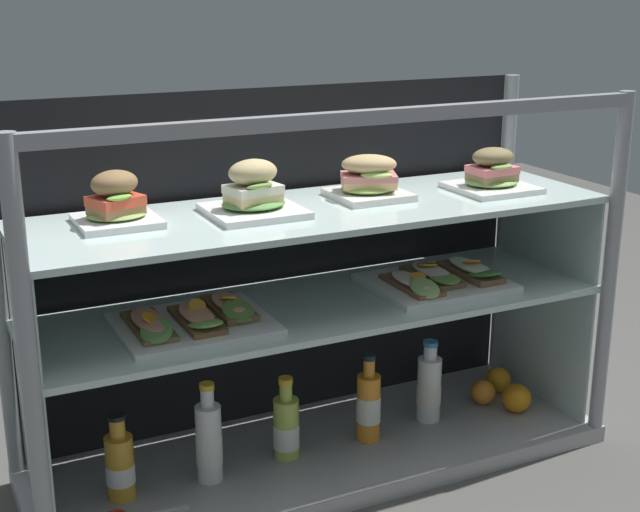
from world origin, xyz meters
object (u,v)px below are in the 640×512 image
(open_sandwich_tray_left_of_center, at_px, (194,319))
(juice_bottle_near_post, at_px, (429,388))
(orange_fruit_beside_bottles, at_px, (483,392))
(orange_fruit_rolled_forward, at_px, (498,380))
(orange_fruit_near_left_post, at_px, (516,398))
(juice_bottle_back_left, at_px, (209,442))
(open_sandwich_tray_right_of_center, at_px, (439,279))
(juice_bottle_front_second, at_px, (286,427))
(plated_roll_sandwich_near_left_corner, at_px, (116,204))
(plated_roll_sandwich_right_of_center, at_px, (369,181))
(plated_roll_sandwich_far_left, at_px, (253,195))
(plated_roll_sandwich_mid_left, at_px, (492,175))
(juice_bottle_front_right_end, at_px, (369,406))
(juice_bottle_front_fourth, at_px, (120,465))

(open_sandwich_tray_left_of_center, bearing_deg, juice_bottle_near_post, 2.27)
(orange_fruit_beside_bottles, xyz_separation_m, orange_fruit_rolled_forward, (0.09, 0.05, 0.00))
(open_sandwich_tray_left_of_center, xyz_separation_m, orange_fruit_beside_bottles, (0.84, 0.04, -0.37))
(open_sandwich_tray_left_of_center, relative_size, orange_fruit_near_left_post, 4.30)
(juice_bottle_back_left, bearing_deg, juice_bottle_near_post, 3.07)
(open_sandwich_tray_left_of_center, bearing_deg, orange_fruit_rolled_forward, 5.16)
(open_sandwich_tray_right_of_center, xyz_separation_m, juice_bottle_front_second, (-0.42, 0.02, -0.33))
(juice_bottle_near_post, bearing_deg, juice_bottle_back_left, -176.93)
(plated_roll_sandwich_near_left_corner, height_order, open_sandwich_tray_left_of_center, plated_roll_sandwich_near_left_corner)
(plated_roll_sandwich_near_left_corner, xyz_separation_m, open_sandwich_tray_left_of_center, (0.14, -0.08, -0.26))
(plated_roll_sandwich_right_of_center, bearing_deg, plated_roll_sandwich_near_left_corner, 178.27)
(plated_roll_sandwich_right_of_center, bearing_deg, orange_fruit_near_left_post, -13.55)
(open_sandwich_tray_left_of_center, distance_m, orange_fruit_rolled_forward, 1.00)
(plated_roll_sandwich_far_left, relative_size, juice_bottle_back_left, 0.84)
(plated_roll_sandwich_mid_left, height_order, juice_bottle_near_post, plated_roll_sandwich_mid_left)
(plated_roll_sandwich_near_left_corner, height_order, juice_bottle_front_right_end, plated_roll_sandwich_near_left_corner)
(juice_bottle_front_right_end, distance_m, orange_fruit_near_left_post, 0.45)
(orange_fruit_beside_bottles, xyz_separation_m, orange_fruit_near_left_post, (0.05, -0.08, 0.01))
(open_sandwich_tray_right_of_center, relative_size, juice_bottle_front_fourth, 1.64)
(plated_roll_sandwich_right_of_center, height_order, orange_fruit_rolled_forward, plated_roll_sandwich_right_of_center)
(plated_roll_sandwich_mid_left, relative_size, orange_fruit_beside_bottles, 2.83)
(juice_bottle_front_second, distance_m, juice_bottle_front_right_end, 0.23)
(plated_roll_sandwich_mid_left, xyz_separation_m, orange_fruit_beside_bottles, (0.04, 0.04, -0.63))
(plated_roll_sandwich_near_left_corner, xyz_separation_m, juice_bottle_back_left, (0.16, -0.08, -0.57))
(open_sandwich_tray_left_of_center, bearing_deg, open_sandwich_tray_right_of_center, -0.37)
(plated_roll_sandwich_near_left_corner, relative_size, orange_fruit_near_left_post, 2.20)
(plated_roll_sandwich_mid_left, distance_m, juice_bottle_front_second, 0.82)
(juice_bottle_back_left, bearing_deg, orange_fruit_beside_bottles, 3.18)
(plated_roll_sandwich_far_left, relative_size, orange_fruit_near_left_post, 2.63)
(open_sandwich_tray_right_of_center, bearing_deg, open_sandwich_tray_left_of_center, 179.63)
(plated_roll_sandwich_far_left, xyz_separation_m, juice_bottle_front_fourth, (-0.35, -0.02, -0.59))
(plated_roll_sandwich_mid_left, relative_size, juice_bottle_near_post, 0.86)
(plated_roll_sandwich_near_left_corner, height_order, juice_bottle_near_post, plated_roll_sandwich_near_left_corner)
(juice_bottle_front_fourth, distance_m, juice_bottle_near_post, 0.84)
(plated_roll_sandwich_near_left_corner, bearing_deg, plated_roll_sandwich_far_left, -8.90)
(juice_bottle_front_fourth, bearing_deg, plated_roll_sandwich_right_of_center, 4.48)
(orange_fruit_rolled_forward, bearing_deg, juice_bottle_back_left, -174.22)
(juice_bottle_front_right_end, bearing_deg, open_sandwich_tray_right_of_center, -1.08)
(plated_roll_sandwich_near_left_corner, height_order, plated_roll_sandwich_far_left, plated_roll_sandwich_far_left)
(plated_roll_sandwich_mid_left, height_order, juice_bottle_front_right_end, plated_roll_sandwich_mid_left)
(orange_fruit_beside_bottles, bearing_deg, plated_roll_sandwich_mid_left, -135.68)
(juice_bottle_front_second, bearing_deg, plated_roll_sandwich_right_of_center, 10.32)
(plated_roll_sandwich_right_of_center, xyz_separation_m, orange_fruit_near_left_post, (0.42, -0.10, -0.63))
(juice_bottle_front_second, relative_size, orange_fruit_beside_bottles, 3.07)
(open_sandwich_tray_right_of_center, bearing_deg, orange_fruit_beside_bottles, 12.43)
(plated_roll_sandwich_far_left, height_order, juice_bottle_near_post, plated_roll_sandwich_far_left)
(open_sandwich_tray_left_of_center, xyz_separation_m, orange_fruit_rolled_forward, (0.93, 0.08, -0.37))
(open_sandwich_tray_left_of_center, distance_m, juice_bottle_front_second, 0.40)
(plated_roll_sandwich_far_left, bearing_deg, orange_fruit_rolled_forward, 4.07)
(juice_bottle_near_post, bearing_deg, open_sandwich_tray_left_of_center, -177.73)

